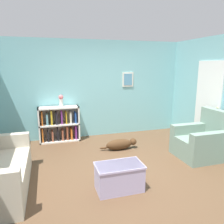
% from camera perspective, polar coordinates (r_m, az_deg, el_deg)
% --- Properties ---
extents(ground_plane, '(14.00, 14.00, 0.00)m').
position_cam_1_polar(ground_plane, '(4.26, 1.60, -15.07)').
color(ground_plane, brown).
extents(wall_back, '(5.60, 0.13, 2.60)m').
position_cam_1_polar(wall_back, '(6.00, -5.08, 5.94)').
color(wall_back, '#7AB7BC').
rests_on(wall_back, ground_plane).
extents(bookshelf, '(1.02, 0.34, 0.91)m').
position_cam_1_polar(bookshelf, '(5.82, -13.55, -3.23)').
color(bookshelf, silver).
rests_on(bookshelf, ground_plane).
extents(recliner_chair, '(0.97, 0.87, 1.01)m').
position_cam_1_polar(recliner_chair, '(5.12, 22.67, -7.00)').
color(recliner_chair, gray).
rests_on(recliner_chair, ground_plane).
extents(coffee_table, '(0.74, 0.43, 0.43)m').
position_cam_1_polar(coffee_table, '(3.59, 1.89, -16.44)').
color(coffee_table, '#ADA3CC').
rests_on(coffee_table, ground_plane).
extents(dog, '(0.90, 0.23, 0.25)m').
position_cam_1_polar(dog, '(5.18, 2.21, -8.39)').
color(dog, '#472D19').
rests_on(dog, ground_plane).
extents(vase, '(0.12, 0.12, 0.30)m').
position_cam_1_polar(vase, '(5.68, -13.17, 3.08)').
color(vase, silver).
rests_on(vase, bookshelf).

